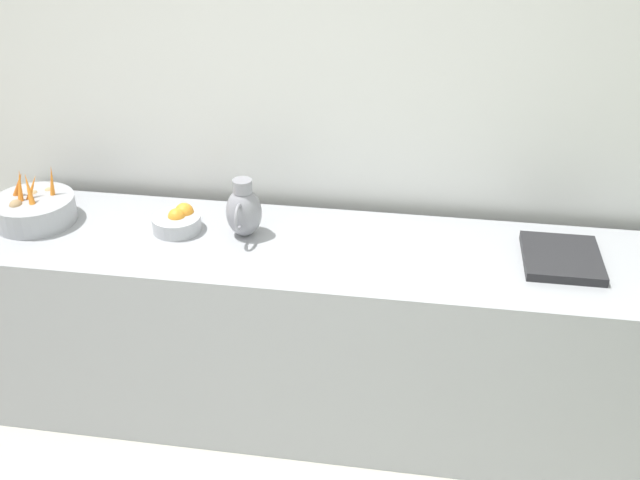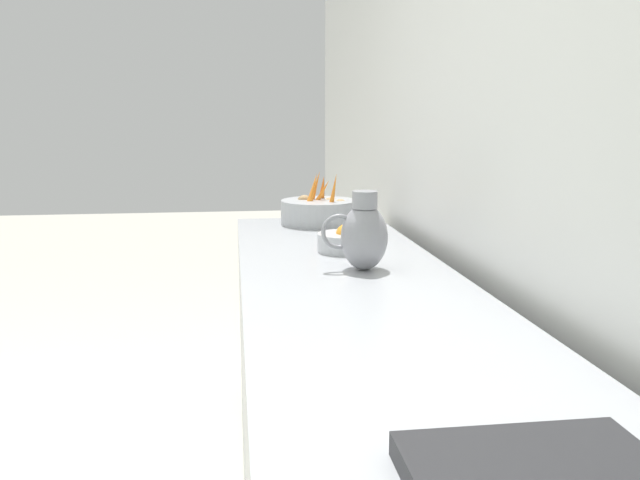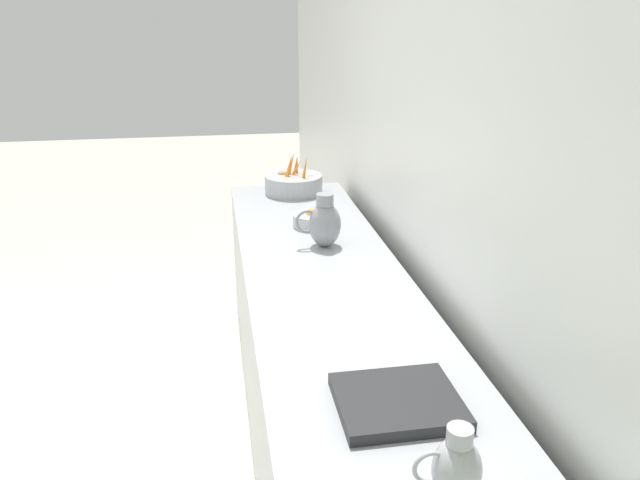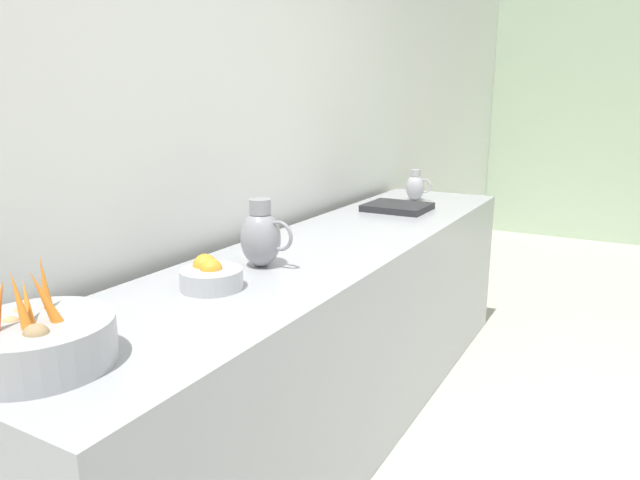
{
  "view_description": "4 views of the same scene",
  "coord_description": "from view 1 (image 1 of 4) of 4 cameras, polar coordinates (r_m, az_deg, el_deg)",
  "views": [
    {
      "loc": [
        1.1,
        0.51,
        2.42
      ],
      "look_at": [
        -1.35,
        0.13,
        0.99
      ],
      "focal_mm": 41.71,
      "sensor_mm": 36.0,
      "label": 1
    },
    {
      "loc": [
        -1.15,
        1.76,
        1.35
      ],
      "look_at": [
        -1.33,
        0.41,
        1.1
      ],
      "focal_mm": 36.19,
      "sensor_mm": 36.0,
      "label": 2
    },
    {
      "loc": [
        -1.06,
        2.51,
        1.92
      ],
      "look_at": [
        -1.48,
        0.08,
        1.02
      ],
      "focal_mm": 35.46,
      "sensor_mm": 36.0,
      "label": 3
    },
    {
      "loc": [
        -0.36,
        -1.89,
        1.48
      ],
      "look_at": [
        -1.44,
        0.02,
        0.94
      ],
      "focal_mm": 32.04,
      "sensor_mm": 36.0,
      "label": 4
    }
  ],
  "objects": [
    {
      "name": "metal_pitcher_tall",
      "position": [
        3.1,
        -5.88,
        2.25
      ],
      "size": [
        0.21,
        0.15,
        0.25
      ],
      "color": "gray",
      "rests_on": "prep_counter"
    },
    {
      "name": "counter_sink_basin",
      "position": [
        3.09,
        18.06,
        -1.31
      ],
      "size": [
        0.34,
        0.3,
        0.04
      ],
      "primitive_type": "cube",
      "color": "#232326",
      "rests_on": "prep_counter"
    },
    {
      "name": "prep_counter",
      "position": [
        3.28,
        2.37,
        -7.31
      ],
      "size": [
        0.68,
        3.17,
        0.88
      ],
      "primitive_type": "cube",
      "color": "#9EA0A5",
      "rests_on": "ground_plane"
    },
    {
      "name": "vegetable_colander",
      "position": [
        3.45,
        -21.07,
        2.23
      ],
      "size": [
        0.35,
        0.35,
        0.24
      ],
      "color": "#9EA0A5",
      "rests_on": "prep_counter"
    },
    {
      "name": "orange_bowl",
      "position": [
        3.21,
        -10.85,
        1.45
      ],
      "size": [
        0.21,
        0.21,
        0.11
      ],
      "color": "#ADAFB5",
      "rests_on": "prep_counter"
    },
    {
      "name": "tile_wall_left",
      "position": [
        3.19,
        12.92,
        12.42
      ],
      "size": [
        0.1,
        8.62,
        3.0
      ],
      "primitive_type": "cube",
      "color": "white",
      "rests_on": "ground_plane"
    }
  ]
}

